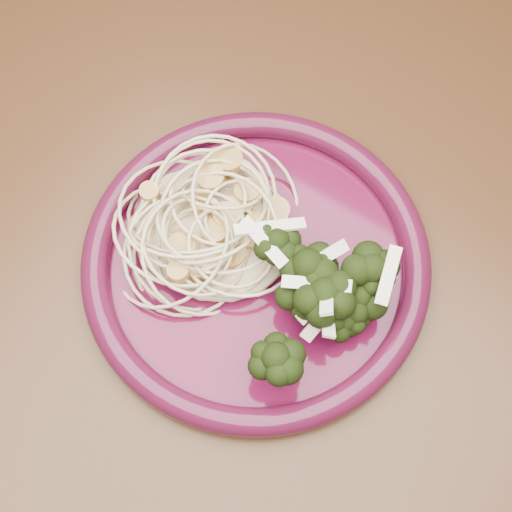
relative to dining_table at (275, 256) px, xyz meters
The scene contains 6 objects.
dining_table is the anchor object (origin of this frame).
dinner_plate 0.12m from the dining_table, 76.03° to the right, with size 0.29×0.29×0.02m.
spaghetti_pile 0.13m from the dining_table, 120.09° to the right, with size 0.14×0.12×0.03m, color beige.
scallop_cluster 0.17m from the dining_table, 120.09° to the right, with size 0.12×0.12×0.04m, color gold, non-canonical shape.
broccoli_pile 0.16m from the dining_table, 40.06° to the right, with size 0.09×0.14×0.05m, color black.
onion_garnish 0.18m from the dining_table, 40.06° to the right, with size 0.06×0.09×0.05m, color #EBE2C5, non-canonical shape.
Camera 1 is at (0.14, -0.24, 1.28)m, focal length 50.00 mm.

